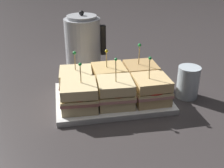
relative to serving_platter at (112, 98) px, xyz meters
The scene contains 10 objects.
ground_plane 0.01m from the serving_platter, ahead, with size 6.00×6.00×0.00m, color #383333.
serving_platter is the anchor object (origin of this frame).
sandwich_front_left 0.13m from the serving_platter, 153.21° to the right, with size 0.12×0.12×0.14m.
sandwich_front_center 0.07m from the serving_platter, 91.23° to the right, with size 0.12×0.12×0.15m.
sandwich_front_right 0.14m from the serving_platter, 26.51° to the right, with size 0.11×0.11×0.15m.
sandwich_back_left 0.13m from the serving_platter, 153.63° to the left, with size 0.12×0.12×0.14m.
sandwich_back_center 0.07m from the serving_platter, 91.17° to the left, with size 0.11×0.12×0.14m.
sandwich_back_right 0.13m from the serving_platter, 26.59° to the left, with size 0.11×0.11×0.15m.
kettle_steel 0.33m from the serving_platter, 101.48° to the left, with size 0.17×0.14×0.24m.
drinking_glass 0.26m from the serving_platter, ahead, with size 0.07×0.07×0.11m.
Camera 1 is at (-0.15, -0.80, 0.46)m, focal length 45.00 mm.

